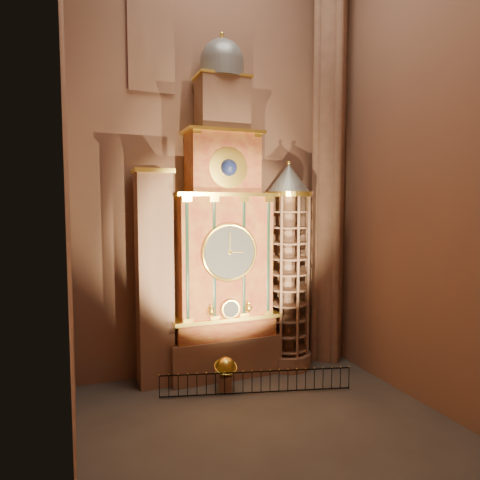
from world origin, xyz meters
name	(u,v)px	position (x,y,z in m)	size (l,w,h in m)	color
floor	(264,419)	(0.00, 0.00, 0.00)	(14.00, 14.00, 0.00)	#383330
wall_back	(216,157)	(0.00, 6.00, 11.00)	(22.00, 22.00, 0.00)	#865B48
wall_left	(66,128)	(-7.00, 0.00, 11.00)	(22.00, 22.00, 0.00)	#865B48
wall_right	(410,149)	(7.00, 0.00, 11.00)	(22.00, 22.00, 0.00)	#865B48
astronomical_clock	(223,243)	(0.00, 4.96, 6.68)	(5.60, 2.41, 16.70)	#8C634C
portrait_tower	(154,278)	(-3.40, 4.98, 5.15)	(1.80, 1.60, 10.20)	#8C634C
stair_turret	(288,268)	(3.50, 4.70, 5.27)	(2.50, 2.50, 10.80)	#8C634C
gothic_pier	(329,160)	(6.10, 5.00, 11.00)	(2.04, 2.04, 22.00)	#8C634C
stained_glass_window	(151,36)	(-3.20, 5.92, 16.50)	(2.20, 0.14, 5.20)	navy
celestial_globe	(226,371)	(-0.53, 3.06, 0.94)	(1.08, 1.02, 1.57)	#8C634C
iron_railing	(257,382)	(0.64, 2.18, 0.55)	(8.40, 2.25, 1.02)	black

